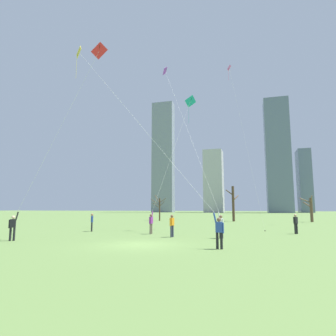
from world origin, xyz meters
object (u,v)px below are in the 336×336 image
at_px(bystander_watching_nearby, 92,221).
at_px(bare_tree_right_of_center, 233,203).
at_px(kite_flyer_midfield_right_teal, 160,194).
at_px(bystander_strolling_midfield, 172,225).
at_px(kite_flyer_midfield_center_yellow, 164,161).
at_px(kite_flyer_foreground_left_red, 31,190).
at_px(bare_tree_center, 159,207).
at_px(bystander_far_off_by_trees, 296,223).
at_px(distant_kite_low_near_trees_pink, 233,84).
at_px(bare_tree_leftmost, 311,208).
at_px(kite_flyer_far_back_purple, 205,182).

relative_size(bystander_watching_nearby, bare_tree_right_of_center, 0.29).
distance_m(kite_flyer_midfield_right_teal, bystander_strolling_midfield, 4.28).
height_order(kite_flyer_midfield_center_yellow, kite_flyer_foreground_left_red, kite_flyer_midfield_center_yellow).
distance_m(kite_flyer_foreground_left_red, bare_tree_center, 31.35).
height_order(kite_flyer_midfield_right_teal, bystander_strolling_midfield, kite_flyer_midfield_right_teal).
height_order(kite_flyer_foreground_left_red, bystander_watching_nearby, kite_flyer_foreground_left_red).
height_order(kite_flyer_midfield_right_teal, kite_flyer_foreground_left_red, kite_flyer_foreground_left_red).
relative_size(kite_flyer_foreground_left_red, bystander_far_off_by_trees, 8.90).
bearing_deg(distant_kite_low_near_trees_pink, bystander_far_off_by_trees, -40.54).
bearing_deg(bare_tree_leftmost, bystander_strolling_midfield, -116.91).
height_order(kite_flyer_far_back_purple, bare_tree_leftmost, kite_flyer_far_back_purple).
height_order(bystander_strolling_midfield, bare_tree_leftmost, bare_tree_leftmost).
distance_m(bare_tree_center, bare_tree_right_of_center, 12.31).
distance_m(bystander_far_off_by_trees, bare_tree_leftmost, 23.66).
distance_m(kite_flyer_midfield_center_yellow, kite_flyer_far_back_purple, 5.82).
xyz_separation_m(bystander_far_off_by_trees, bare_tree_leftmost, (5.26, 23.04, 1.18)).
xyz_separation_m(kite_flyer_far_back_purple, bare_tree_center, (-11.60, 24.62, -1.96)).
xyz_separation_m(kite_flyer_far_back_purple, bystander_strolling_midfield, (-2.23, -1.93, -3.29)).
height_order(kite_flyer_midfield_right_teal, bare_tree_center, kite_flyer_midfield_right_teal).
xyz_separation_m(distant_kite_low_near_trees_pink, bare_tree_leftmost, (10.20, 18.82, -13.25)).
relative_size(distant_kite_low_near_trees_pink, bare_tree_right_of_center, 3.16).
xyz_separation_m(kite_flyer_midfield_center_yellow, bare_tree_right_of_center, (2.40, 31.13, -2.11)).
relative_size(kite_flyer_midfield_right_teal, kite_flyer_foreground_left_red, 0.94).
relative_size(bystander_far_off_by_trees, bare_tree_right_of_center, 0.29).
bearing_deg(bystander_strolling_midfield, bare_tree_center, 109.45).
xyz_separation_m(kite_flyer_foreground_left_red, bystander_strolling_midfield, (8.53, 4.76, -2.44)).
xyz_separation_m(bystander_watching_nearby, bare_tree_right_of_center, (11.30, 24.48, 2.05)).
relative_size(kite_flyer_midfield_center_yellow, kite_flyer_far_back_purple, 0.95).
height_order(bystander_watching_nearby, bare_tree_right_of_center, bare_tree_right_of_center).
relative_size(bystander_watching_nearby, bare_tree_leftmost, 0.40).
relative_size(kite_flyer_far_back_purple, bare_tree_right_of_center, 3.31).
bearing_deg(kite_flyer_far_back_purple, bare_tree_right_of_center, 88.56).
bearing_deg(bare_tree_right_of_center, bystander_far_off_by_trees, -74.19).
bearing_deg(bystander_far_off_by_trees, distant_kite_low_near_trees_pink, 139.46).
relative_size(kite_flyer_far_back_purple, bare_tree_leftmost, 4.66).
height_order(kite_flyer_midfield_right_teal, distant_kite_low_near_trees_pink, distant_kite_low_near_trees_pink).
bearing_deg(bystander_far_off_by_trees, bare_tree_center, 131.20).
relative_size(kite_flyer_foreground_left_red, distant_kite_low_near_trees_pink, 0.81).
height_order(kite_flyer_far_back_purple, bare_tree_center, kite_flyer_far_back_purple).
bearing_deg(bystander_strolling_midfield, distant_kite_low_near_trees_pink, 66.24).
relative_size(kite_flyer_midfield_center_yellow, kite_flyer_midfield_right_teal, 1.32).
bearing_deg(bare_tree_leftmost, bystander_watching_nearby, -132.07).
bearing_deg(bystander_far_off_by_trees, bare_tree_right_of_center, 105.81).
xyz_separation_m(bystander_far_off_by_trees, bare_tree_center, (-18.53, 21.17, 1.33)).
bearing_deg(kite_flyer_far_back_purple, kite_flyer_midfield_center_yellow, -107.81).
relative_size(kite_flyer_foreground_left_red, bare_tree_right_of_center, 2.55).
distance_m(kite_flyer_midfield_right_teal, bare_tree_center, 24.75).
bearing_deg(bystander_watching_nearby, kite_flyer_midfield_right_teal, -0.84).
xyz_separation_m(bystander_far_off_by_trees, bare_tree_right_of_center, (-6.29, 22.20, 2.05)).
bearing_deg(kite_flyer_foreground_left_red, bare_tree_leftmost, 55.33).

